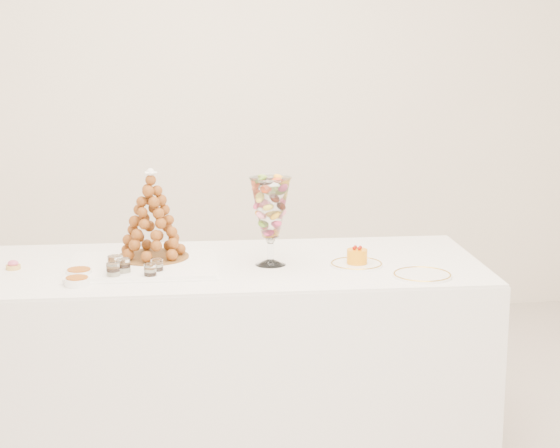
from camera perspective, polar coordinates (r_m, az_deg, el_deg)
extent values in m
cube|color=white|center=(5.33, -4.01, 8.70)|extent=(4.50, 0.04, 2.80)
cube|color=white|center=(1.43, 12.04, -0.82)|extent=(4.50, 0.04, 2.80)
cube|color=white|center=(3.83, -3.41, -8.21)|extent=(2.11, 0.95, 0.77)
cube|color=white|center=(3.71, -3.48, -2.53)|extent=(2.10, 0.95, 0.01)
cube|color=white|center=(3.68, -8.39, -2.53)|extent=(0.59, 0.46, 0.02)
cylinder|color=white|center=(3.69, -0.58, -2.34)|extent=(0.12, 0.12, 0.02)
cylinder|color=white|center=(3.68, -0.59, -1.56)|extent=(0.03, 0.03, 0.08)
sphere|color=white|center=(3.67, -0.59, -0.92)|extent=(0.04, 0.04, 0.04)
cylinder|color=white|center=(3.69, 4.68, -2.47)|extent=(0.21, 0.21, 0.01)
cylinder|color=white|center=(3.56, 8.66, -3.11)|extent=(0.22, 0.22, 0.01)
cylinder|color=tan|center=(3.77, -15.95, -2.54)|extent=(0.06, 0.06, 0.02)
ellipsoid|color=#C35072|center=(3.77, -15.96, -2.32)|extent=(0.04, 0.04, 0.03)
cylinder|color=white|center=(3.58, -10.00, -2.53)|extent=(0.07, 0.07, 0.08)
cylinder|color=white|center=(3.56, -9.51, -2.65)|extent=(0.06, 0.06, 0.07)
cylinder|color=white|center=(3.56, -7.51, -2.62)|extent=(0.06, 0.06, 0.06)
cylinder|color=white|center=(3.51, -10.13, -2.89)|extent=(0.06, 0.06, 0.07)
cylinder|color=white|center=(3.49, -7.92, -2.93)|extent=(0.06, 0.06, 0.06)
cylinder|color=white|center=(3.58, -12.15, -2.98)|extent=(0.10, 0.10, 0.03)
cylinder|color=white|center=(3.48, -12.27, -3.46)|extent=(0.09, 0.09, 0.03)
cylinder|color=brown|center=(3.77, -7.75, -1.99)|extent=(0.29, 0.29, 0.01)
cone|color=brown|center=(3.73, -7.83, 0.63)|extent=(0.30, 0.30, 0.34)
sphere|color=white|center=(3.70, -7.90, 3.10)|extent=(0.03, 0.03, 0.03)
cylinder|color=orange|center=(3.68, 4.72, -1.98)|extent=(0.08, 0.08, 0.06)
sphere|color=#8E1005|center=(3.68, 4.92, -1.42)|extent=(0.01, 0.01, 0.01)
sphere|color=#8E1005|center=(3.68, 4.62, -1.40)|extent=(0.01, 0.01, 0.01)
sphere|color=#8E1005|center=(3.67, 4.54, -1.47)|extent=(0.01, 0.01, 0.01)
sphere|color=#8E1005|center=(3.66, 4.85, -1.49)|extent=(0.01, 0.01, 0.01)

